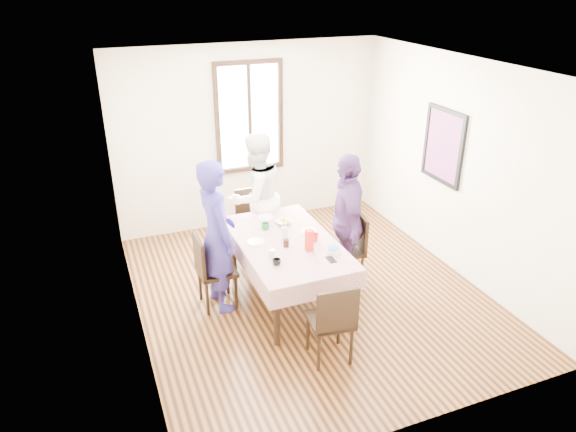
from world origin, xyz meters
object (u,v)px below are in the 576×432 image
(dining_table, at_px, (286,270))
(chair_far, at_px, (255,224))
(chair_near, at_px, (330,320))
(person_right, at_px, (345,221))
(chair_right, at_px, (345,250))
(chair_left, at_px, (217,270))
(person_far, at_px, (255,196))
(person_left, at_px, (216,236))

(dining_table, bearing_deg, chair_far, 90.00)
(chair_near, distance_m, person_right, 1.51)
(chair_right, distance_m, chair_far, 1.38)
(chair_left, xyz_separation_m, person_far, (0.80, 0.99, 0.41))
(dining_table, xyz_separation_m, chair_left, (-0.80, 0.16, 0.08))
(chair_left, relative_size, person_left, 0.51)
(dining_table, bearing_deg, chair_left, 168.66)
(chair_right, bearing_deg, chair_left, 95.13)
(chair_left, relative_size, chair_far, 1.00)
(chair_near, bearing_deg, person_far, 95.43)
(chair_right, relative_size, chair_far, 1.00)
(dining_table, height_order, chair_far, chair_far)
(dining_table, bearing_deg, person_far, 90.00)
(chair_right, distance_m, person_right, 0.40)
(chair_left, height_order, chair_near, same)
(chair_far, bearing_deg, person_left, 52.46)
(chair_left, distance_m, chair_near, 1.56)
(chair_right, bearing_deg, person_right, 98.95)
(chair_near, distance_m, person_left, 1.61)
(person_left, bearing_deg, chair_left, 83.17)
(person_right, bearing_deg, chair_left, -76.57)
(chair_far, distance_m, person_left, 1.35)
(chair_left, xyz_separation_m, chair_near, (0.80, -1.34, 0.00))
(person_right, bearing_deg, person_left, -76.62)
(chair_right, xyz_separation_m, person_far, (-0.80, 1.10, 0.41))
(chair_left, bearing_deg, person_left, 89.12)
(person_left, distance_m, person_far, 1.26)
(dining_table, relative_size, chair_left, 1.88)
(dining_table, xyz_separation_m, chair_right, (0.80, 0.05, 0.08))
(person_right, bearing_deg, chair_far, -127.95)
(chair_left, relative_size, person_right, 0.53)
(chair_far, height_order, person_left, person_left)
(chair_right, height_order, chair_far, same)
(chair_near, xyz_separation_m, person_far, (-0.00, 2.33, 0.41))
(person_left, height_order, person_right, person_left)
(person_left, bearing_deg, chair_right, -100.70)
(chair_right, xyz_separation_m, chair_near, (-0.80, -1.23, 0.00))
(dining_table, relative_size, person_far, 0.98)
(chair_near, bearing_deg, chair_left, 126.33)
(chair_left, xyz_separation_m, person_right, (1.58, -0.11, 0.40))
(chair_near, xyz_separation_m, person_right, (0.78, 1.23, 0.40))
(chair_far, bearing_deg, chair_left, 51.71)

